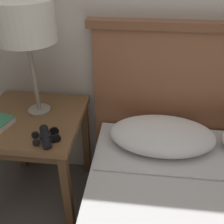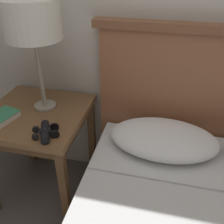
% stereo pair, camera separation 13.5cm
% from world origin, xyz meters
% --- Properties ---
extents(nightstand, '(0.58, 0.58, 0.64)m').
position_xyz_m(nightstand, '(-0.65, 0.75, 0.55)').
color(nightstand, brown).
rests_on(nightstand, ground_plane).
extents(table_lamp, '(0.31, 0.31, 0.62)m').
position_xyz_m(table_lamp, '(-0.61, 0.82, 1.15)').
color(table_lamp, gray).
rests_on(table_lamp, nightstand).
extents(book_on_nightstand, '(0.17, 0.22, 0.04)m').
position_xyz_m(book_on_nightstand, '(-0.79, 0.62, 0.66)').
color(book_on_nightstand, silver).
rests_on(book_on_nightstand, nightstand).
extents(binoculars_pair, '(0.16, 0.16, 0.05)m').
position_xyz_m(binoculars_pair, '(-0.48, 0.56, 0.66)').
color(binoculars_pair, black).
rests_on(binoculars_pair, nightstand).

